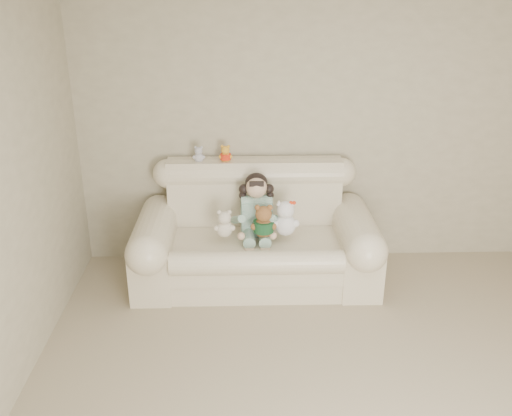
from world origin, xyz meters
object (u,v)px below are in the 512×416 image
object	(u,v)px
sofa	(256,229)
brown_teddy	(264,218)
white_cat	(285,214)
cream_teddy	(224,221)
seated_child	(256,205)

from	to	relation	value
sofa	brown_teddy	world-z (taller)	sofa
sofa	white_cat	bearing A→B (deg)	-20.82
sofa	cream_teddy	distance (m)	0.32
seated_child	cream_teddy	xyz separation A→B (m)	(-0.27, -0.20, -0.06)
white_cat	brown_teddy	bearing A→B (deg)	-144.58
sofa	brown_teddy	size ratio (longest dim) A/B	6.12
sofa	brown_teddy	xyz separation A→B (m)	(0.06, -0.13, 0.16)
brown_teddy	cream_teddy	bearing A→B (deg)	-175.29
white_cat	cream_teddy	size ratio (longest dim) A/B	1.31
seated_child	brown_teddy	xyz separation A→B (m)	(0.05, -0.21, -0.03)
sofa	white_cat	world-z (taller)	sofa
seated_child	white_cat	world-z (taller)	seated_child
sofa	white_cat	xyz separation A→B (m)	(0.25, -0.09, 0.17)
sofa	brown_teddy	bearing A→B (deg)	-64.88
cream_teddy	white_cat	bearing A→B (deg)	-12.49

